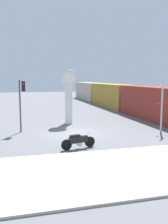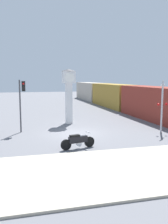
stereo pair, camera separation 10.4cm
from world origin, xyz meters
name	(u,v)px [view 1 (the left image)]	position (x,y,z in m)	size (l,w,h in m)	color
ground_plane	(77,133)	(0.00, 0.00, 0.00)	(120.00, 120.00, 0.00)	slate
sidewalk_strip	(116,169)	(0.00, -8.26, 0.05)	(36.00, 6.00, 0.10)	#B2A893
motorcycle	(78,141)	(-0.88, -4.26, 0.48)	(2.22, 0.69, 0.99)	black
clock_tower	(68,88)	(0.24, 4.29, 3.40)	(1.35, 1.35, 5.14)	white
freight_train	(112,95)	(9.45, 16.80, 1.70)	(2.80, 37.32, 3.40)	maroon
traffic_light	(22,96)	(-4.08, 1.49, 2.87)	(0.50, 0.35, 4.16)	#47474C
railroad_crossing_signal	(162,104)	(6.64, -1.34, 2.23)	(0.90, 0.82, 4.10)	#B7B7BC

